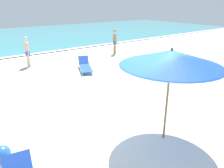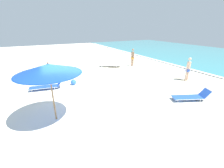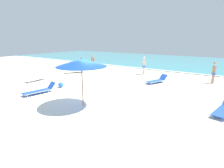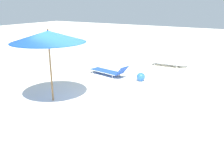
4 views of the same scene
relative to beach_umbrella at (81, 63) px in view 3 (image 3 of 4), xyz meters
name	(u,v)px [view 3 (image 3 of 4)]	position (x,y,z in m)	size (l,w,h in m)	color
ground_plane	(88,100)	(-0.55, 0.96, -2.39)	(60.00, 60.00, 0.16)	silver
ocean_water	(178,61)	(-0.55, 21.71, -2.28)	(60.00, 18.61, 0.07)	teal
beach_umbrella	(81,63)	(0.00, 0.00, 0.00)	(2.58, 2.58, 2.58)	olive
sun_lounger_under_umbrella	(76,71)	(-7.05, 6.35, -2.10)	(1.67, 2.28, 0.58)	white
sun_lounger_beside_umbrella	(40,90)	(-3.84, -0.01, -2.09)	(0.96, 2.17, 0.60)	blue
sun_lounger_near_water_left	(224,109)	(6.33, 3.04, -2.10)	(1.03, 2.18, 0.54)	blue
sun_lounger_near_water_right	(157,80)	(1.51, 6.99, -2.09)	(1.33, 2.06, 0.61)	blue
sun_lounger_mid_beach_solo	(37,78)	(-7.19, 1.95, -2.10)	(0.72, 2.07, 0.54)	white
beachgoer_wading_adult	(144,64)	(-0.80, 9.58, -1.31)	(0.27, 0.45, 1.76)	beige
beachgoer_shoreline_child	(93,61)	(-6.51, 8.52, -1.31)	(0.45, 0.27, 1.76)	#A37A5B
beachgoer_strolling_adult	(214,71)	(5.29, 9.22, -1.31)	(0.27, 0.43, 1.76)	#A37A5B
beach_ball	(61,85)	(-3.83, 1.70, -2.12)	(0.39, 0.39, 0.39)	blue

